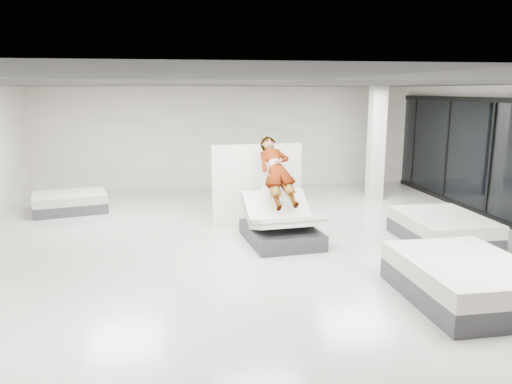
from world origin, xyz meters
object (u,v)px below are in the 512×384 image
Objects in this scene: flat_bed_left_far at (70,202)px; column at (376,144)px; flat_bed_right_far at (442,229)px; person at (277,183)px; flat_bed_right_near at (465,280)px; remote at (292,197)px; divider_panel at (257,185)px; hero_bed at (281,226)px.

column is (8.36, 0.26, 1.36)m from flat_bed_left_far.
column is at bearing 87.27° from flat_bed_right_far.
flat_bed_right_near is (2.16, -3.59, -0.88)m from person.
remote is at bearing -34.07° from flat_bed_left_far.
divider_panel is at bearing -148.70° from column.
hero_bed is at bearing 169.93° from remote.
person is 3.55m from flat_bed_right_far.
flat_bed_right_far reaches higher than flat_bed_left_far.
flat_bed_left_far is at bearing -178.19° from column.
person is 0.90× the size of flat_bed_right_far.
person is 4.91m from column.
column is at bearing 78.85° from flat_bed_right_near.
column is (3.78, 2.30, 0.66)m from divider_panel.
person reaches higher than remote.
flat_bed_right_near is at bearing -43.81° from flat_bed_left_far.
column is at bearing 28.15° from divider_panel.
divider_panel is 1.01× the size of flat_bed_left_far.
remote is 0.07× the size of divider_panel.
hero_bed reaches higher than flat_bed_right_near.
divider_panel reaches higher than flat_bed_right_far.
flat_bed_left_far is at bearing 140.84° from person.
flat_bed_left_far is (-6.99, 6.70, -0.07)m from flat_bed_right_near.
remote is (0.26, -0.32, -0.24)m from person.
divider_panel is 4.10m from flat_bed_right_far.
flat_bed_right_near reaches higher than flat_bed_left_far.
divider_panel is at bearing 152.19° from flat_bed_right_far.
flat_bed_left_far is at bearing 154.32° from flat_bed_right_far.
hero_bed is at bearing -133.47° from column.
column is at bearing 1.81° from flat_bed_left_far.
flat_bed_right_near is at bearing -57.04° from hero_bed.
flat_bed_right_near is 9.68m from flat_bed_left_far.
divider_panel is at bearing 101.52° from hero_bed.
flat_bed_right_far is (3.33, -0.81, -0.91)m from person.
flat_bed_right_near reaches higher than flat_bed_right_far.
remote reaches higher than flat_bed_left_far.
flat_bed_left_far is at bearing 139.61° from remote.
flat_bed_right_near is 7.22m from column.
column is at bearing 37.42° from person.
flat_bed_right_far is 0.90× the size of flat_bed_right_near.
person reaches higher than flat_bed_left_far.
hero_bed is at bearing 122.96° from flat_bed_right_near.
divider_panel is 0.65× the size of column.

